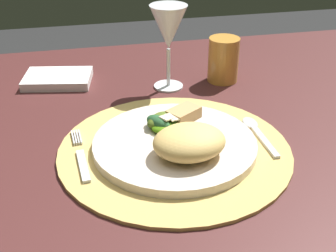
% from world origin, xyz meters
% --- Properties ---
extents(dining_table, '(1.32, 0.83, 0.70)m').
position_xyz_m(dining_table, '(0.00, 0.00, 0.55)').
color(dining_table, '#482120').
rests_on(dining_table, ground).
extents(placemat, '(0.38, 0.38, 0.01)m').
position_xyz_m(placemat, '(-0.05, -0.12, 0.70)').
color(placemat, tan).
rests_on(placemat, dining_table).
extents(dinner_plate, '(0.27, 0.27, 0.02)m').
position_xyz_m(dinner_plate, '(-0.05, -0.12, 0.71)').
color(dinner_plate, silver).
rests_on(dinner_plate, placemat).
extents(pasta_serving, '(0.12, 0.11, 0.04)m').
position_xyz_m(pasta_serving, '(-0.03, -0.16, 0.74)').
color(pasta_serving, '#E6BC68').
rests_on(pasta_serving, dinner_plate).
extents(salad_greens, '(0.07, 0.08, 0.02)m').
position_xyz_m(salad_greens, '(-0.06, -0.08, 0.73)').
color(salad_greens, '#4A5F1C').
rests_on(salad_greens, dinner_plate).
extents(bread_piece, '(0.07, 0.06, 0.02)m').
position_xyz_m(bread_piece, '(-0.01, -0.05, 0.73)').
color(bread_piece, tan).
rests_on(bread_piece, dinner_plate).
extents(fork, '(0.02, 0.15, 0.00)m').
position_xyz_m(fork, '(-0.20, -0.12, 0.71)').
color(fork, silver).
rests_on(fork, placemat).
extents(spoon, '(0.02, 0.14, 0.01)m').
position_xyz_m(spoon, '(0.10, -0.09, 0.71)').
color(spoon, silver).
rests_on(spoon, placemat).
extents(napkin, '(0.16, 0.12, 0.02)m').
position_xyz_m(napkin, '(-0.23, 0.20, 0.71)').
color(napkin, white).
rests_on(napkin, dining_table).
extents(wine_glass, '(0.08, 0.08, 0.17)m').
position_xyz_m(wine_glass, '(0.00, 0.13, 0.83)').
color(wine_glass, silver).
rests_on(wine_glass, dining_table).
extents(amber_tumbler, '(0.07, 0.07, 0.10)m').
position_xyz_m(amber_tumbler, '(0.12, 0.14, 0.75)').
color(amber_tumbler, '#CB8836').
rests_on(amber_tumbler, dining_table).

